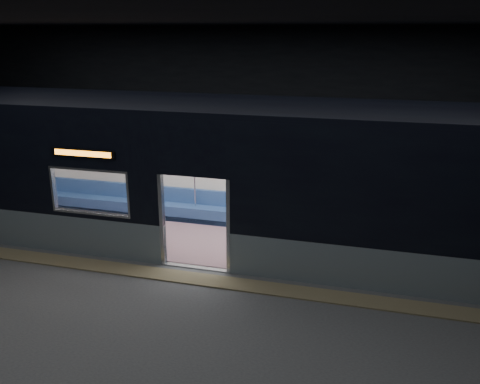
% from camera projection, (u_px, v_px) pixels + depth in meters
% --- Properties ---
extents(station_floor, '(24.00, 14.00, 0.01)m').
position_uv_depth(station_floor, '(178.00, 291.00, 9.94)').
color(station_floor, '#47494C').
rests_on(station_floor, ground).
extents(station_envelope, '(24.00, 14.00, 5.00)m').
position_uv_depth(station_envelope, '(170.00, 103.00, 8.82)').
color(station_envelope, black).
rests_on(station_envelope, station_floor).
extents(tactile_strip, '(22.80, 0.50, 0.03)m').
position_uv_depth(tactile_strip, '(188.00, 278.00, 10.44)').
color(tactile_strip, '#8C7F59').
rests_on(tactile_strip, station_floor).
extents(metro_car, '(18.00, 3.04, 3.35)m').
position_uv_depth(metro_car, '(216.00, 168.00, 11.71)').
color(metro_car, gray).
rests_on(metro_car, station_floor).
extents(passenger, '(0.39, 0.67, 1.35)m').
position_uv_depth(passenger, '(361.00, 209.00, 12.13)').
color(passenger, black).
rests_on(passenger, metro_car).
extents(handbag, '(0.28, 0.24, 0.14)m').
position_uv_depth(handbag, '(360.00, 217.00, 11.96)').
color(handbag, black).
rests_on(handbag, passenger).
extents(transit_map, '(0.99, 0.03, 0.64)m').
position_uv_depth(transit_map, '(334.00, 176.00, 12.37)').
color(transit_map, white).
rests_on(transit_map, metro_car).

